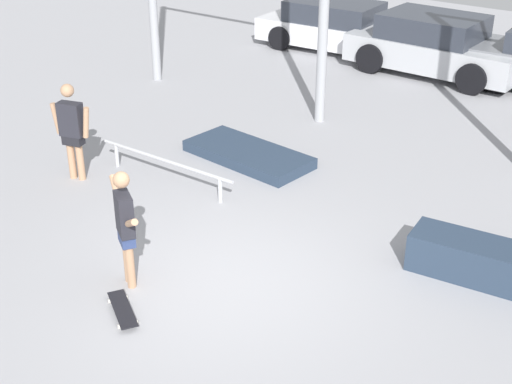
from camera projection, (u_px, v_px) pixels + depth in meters
ground_plane at (226, 282)px, 9.42m from camera, size 36.00×36.00×0.00m
skateboarder at (125, 223)px, 8.99m from camera, size 1.21×0.80×1.63m
skateboard at (123, 309)px, 8.78m from camera, size 0.81×0.60×0.08m
grind_box at (507, 268)px, 9.24m from camera, size 2.60×0.91×0.53m
manual_pad at (248, 154)px, 12.90m from camera, size 2.45×1.28×0.20m
grind_rail at (165, 164)px, 11.90m from camera, size 2.85×0.09×0.46m
parked_car_white at (337, 27)px, 19.11m from camera, size 4.42×2.01×1.29m
parked_car_silver at (435, 46)px, 17.21m from camera, size 4.25×2.09×1.43m
bystander at (72, 128)px, 11.81m from camera, size 0.72×0.31×1.69m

